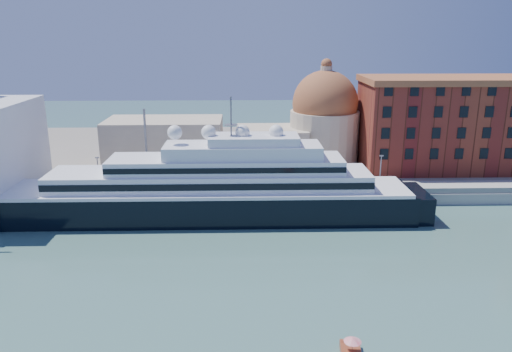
{
  "coord_description": "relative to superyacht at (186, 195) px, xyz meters",
  "views": [
    {
      "loc": [
        0.63,
        -71.05,
        36.06
      ],
      "look_at": [
        2.98,
        18.0,
        10.11
      ],
      "focal_mm": 35.0,
      "sensor_mm": 36.0,
      "label": 1
    }
  ],
  "objects": [
    {
      "name": "ground",
      "position": [
        10.7,
        -23.0,
        -4.89
      ],
      "size": [
        400.0,
        400.0,
        0.0
      ],
      "primitive_type": "plane",
      "color": "#3B6760",
      "rests_on": "ground"
    },
    {
      "name": "quay",
      "position": [
        10.7,
        11.0,
        -3.64
      ],
      "size": [
        180.0,
        10.0,
        2.5
      ],
      "primitive_type": "cube",
      "color": "gray",
      "rests_on": "ground"
    },
    {
      "name": "land",
      "position": [
        10.7,
        52.0,
        -3.89
      ],
      "size": [
        260.0,
        72.0,
        2.0
      ],
      "primitive_type": "cube",
      "color": "slate",
      "rests_on": "ground"
    },
    {
      "name": "quay_fence",
      "position": [
        10.7,
        6.5,
        -1.79
      ],
      "size": [
        180.0,
        0.1,
        1.2
      ],
      "primitive_type": "cube",
      "color": "slate",
      "rests_on": "quay"
    },
    {
      "name": "superyacht",
      "position": [
        0.0,
        0.0,
        0.0
      ],
      "size": [
        94.86,
        13.15,
        28.35
      ],
      "color": "black",
      "rests_on": "ground"
    },
    {
      "name": "warehouse",
      "position": [
        62.7,
        29.0,
        8.9
      ],
      "size": [
        43.0,
        19.0,
        23.25
      ],
      "color": "brown",
      "rests_on": "land"
    },
    {
      "name": "church",
      "position": [
        17.08,
        34.72,
        6.02
      ],
      "size": [
        66.0,
        18.0,
        25.5
      ],
      "color": "beige",
      "rests_on": "land"
    },
    {
      "name": "lamp_posts",
      "position": [
        -1.97,
        9.27,
        4.95
      ],
      "size": [
        120.8,
        2.4,
        18.0
      ],
      "color": "slate",
      "rests_on": "quay"
    }
  ]
}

